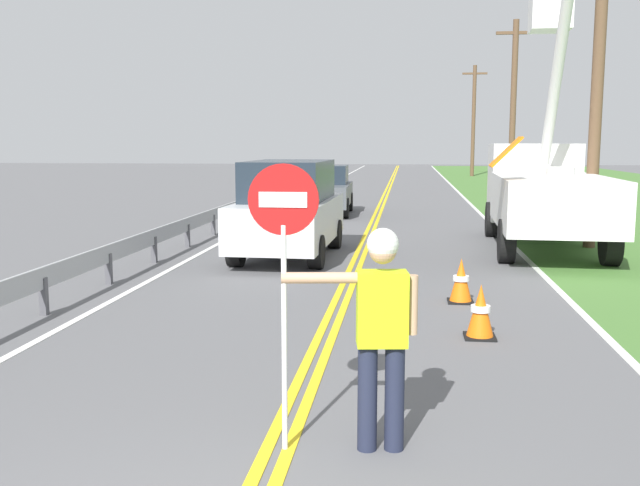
# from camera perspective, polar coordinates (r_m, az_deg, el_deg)

# --- Properties ---
(centerline_yellow_left) EXTENTS (0.11, 110.00, 0.01)m
(centerline_yellow_left) POSITION_cam_1_polar(r_m,az_deg,el_deg) (23.14, 4.20, 1.86)
(centerline_yellow_left) COLOR yellow
(centerline_yellow_left) RESTS_ON ground
(centerline_yellow_right) EXTENTS (0.11, 110.00, 0.01)m
(centerline_yellow_right) POSITION_cam_1_polar(r_m,az_deg,el_deg) (23.13, 4.65, 1.86)
(centerline_yellow_right) COLOR yellow
(centerline_yellow_right) RESTS_ON ground
(edge_line_right) EXTENTS (0.12, 110.00, 0.01)m
(edge_line_right) POSITION_cam_1_polar(r_m,az_deg,el_deg) (23.25, 13.33, 1.70)
(edge_line_right) COLOR silver
(edge_line_right) RESTS_ON ground
(edge_line_left) EXTENTS (0.12, 110.00, 0.01)m
(edge_line_left) POSITION_cam_1_polar(r_m,az_deg,el_deg) (23.56, -4.36, 1.97)
(edge_line_left) COLOR silver
(edge_line_left) RESTS_ON ground
(flagger_worker) EXTENTS (1.08, 0.30, 1.83)m
(flagger_worker) POSITION_cam_1_polar(r_m,az_deg,el_deg) (5.74, 4.87, -6.56)
(flagger_worker) COLOR #1E2338
(flagger_worker) RESTS_ON ground
(stop_sign_paddle) EXTENTS (0.56, 0.04, 2.33)m
(stop_sign_paddle) POSITION_cam_1_polar(r_m,az_deg,el_deg) (5.58, -2.93, -0.00)
(stop_sign_paddle) COLOR silver
(stop_sign_paddle) RESTS_ON ground
(utility_bucket_truck) EXTENTS (2.93, 6.90, 5.85)m
(utility_bucket_truck) POSITION_cam_1_polar(r_m,az_deg,el_deg) (17.82, 17.41, 4.26)
(utility_bucket_truck) COLOR white
(utility_bucket_truck) RESTS_ON ground
(oncoming_suv_nearest) EXTENTS (2.02, 4.65, 2.10)m
(oncoming_suv_nearest) POSITION_cam_1_polar(r_m,az_deg,el_deg) (15.55, -2.49, 2.77)
(oncoming_suv_nearest) COLOR silver
(oncoming_suv_nearest) RESTS_ON ground
(oncoming_sedan_second) EXTENTS (2.00, 4.15, 1.70)m
(oncoming_sedan_second) POSITION_cam_1_polar(r_m,az_deg,el_deg) (24.90, 0.28, 4.23)
(oncoming_sedan_second) COLOR #4C5156
(oncoming_sedan_second) RESTS_ON ground
(utility_pole_near) EXTENTS (1.80, 0.28, 8.04)m
(utility_pole_near) POSITION_cam_1_polar(r_m,az_deg,el_deg) (18.15, 21.39, 12.92)
(utility_pole_near) COLOR brown
(utility_pole_near) RESTS_ON ground
(utility_pole_mid) EXTENTS (1.80, 0.28, 8.13)m
(utility_pole_mid) POSITION_cam_1_polar(r_m,az_deg,el_deg) (35.17, 15.22, 10.63)
(utility_pole_mid) COLOR brown
(utility_pole_mid) RESTS_ON ground
(utility_pole_far) EXTENTS (1.80, 0.28, 8.12)m
(utility_pole_far) POSITION_cam_1_polar(r_m,az_deg,el_deg) (54.71, 12.20, 9.71)
(utility_pole_far) COLOR brown
(utility_pole_far) RESTS_ON ground
(traffic_cone_lead) EXTENTS (0.40, 0.40, 0.70)m
(traffic_cone_lead) POSITION_cam_1_polar(r_m,az_deg,el_deg) (9.37, 12.73, -5.43)
(traffic_cone_lead) COLOR orange
(traffic_cone_lead) RESTS_ON ground
(traffic_cone_mid) EXTENTS (0.40, 0.40, 0.70)m
(traffic_cone_mid) POSITION_cam_1_polar(r_m,az_deg,el_deg) (11.37, 11.23, -3.03)
(traffic_cone_mid) COLOR orange
(traffic_cone_mid) RESTS_ON ground
(guardrail_left_shoulder) EXTENTS (0.10, 32.00, 0.71)m
(guardrail_left_shoulder) POSITION_cam_1_polar(r_m,az_deg,el_deg) (18.41, -9.52, 1.80)
(guardrail_left_shoulder) COLOR #9EA0A3
(guardrail_left_shoulder) RESTS_ON ground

